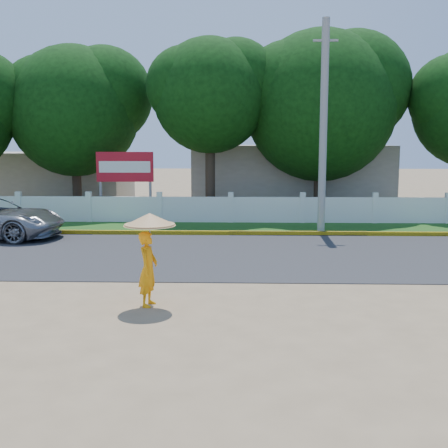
% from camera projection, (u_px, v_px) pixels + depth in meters
% --- Properties ---
extents(ground, '(120.00, 120.00, 0.00)m').
position_uv_depth(ground, '(221.00, 294.00, 12.53)').
color(ground, '#9E8460').
rests_on(ground, ground).
extents(road, '(60.00, 7.00, 0.02)m').
position_uv_depth(road, '(227.00, 254.00, 16.98)').
color(road, '#38383A').
rests_on(road, ground).
extents(grass_verge, '(60.00, 3.50, 0.03)m').
position_uv_depth(grass_verge, '(230.00, 228.00, 22.17)').
color(grass_verge, '#2D601E').
rests_on(grass_verge, ground).
extents(curb, '(40.00, 0.18, 0.16)m').
position_uv_depth(curb, '(229.00, 233.00, 20.48)').
color(curb, yellow).
rests_on(curb, ground).
extents(fence, '(40.00, 0.10, 1.10)m').
position_uv_depth(fence, '(231.00, 210.00, 23.53)').
color(fence, silver).
rests_on(fence, ground).
extents(building_near, '(10.00, 6.00, 3.20)m').
position_uv_depth(building_near, '(289.00, 175.00, 30.01)').
color(building_near, '#B7AD99').
rests_on(building_near, ground).
extents(building_far, '(8.00, 5.00, 2.80)m').
position_uv_depth(building_far, '(55.00, 178.00, 31.42)').
color(building_far, '#B7AD99').
rests_on(building_far, ground).
extents(utility_pole, '(0.28, 0.28, 7.79)m').
position_uv_depth(utility_pole, '(323.00, 128.00, 20.58)').
color(utility_pole, gray).
rests_on(utility_pole, ground).
extents(monk_with_parasol, '(1.07, 1.07, 1.94)m').
position_uv_depth(monk_with_parasol, '(149.00, 246.00, 11.50)').
color(monk_with_parasol, '#FF9B0D').
rests_on(monk_with_parasol, ground).
extents(billboard, '(2.50, 0.13, 2.95)m').
position_uv_depth(billboard, '(125.00, 170.00, 24.52)').
color(billboard, gray).
rests_on(billboard, ground).
extents(tree_row, '(37.76, 7.73, 8.59)m').
position_uv_depth(tree_row, '(311.00, 106.00, 25.59)').
color(tree_row, '#473828').
rests_on(tree_row, ground).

